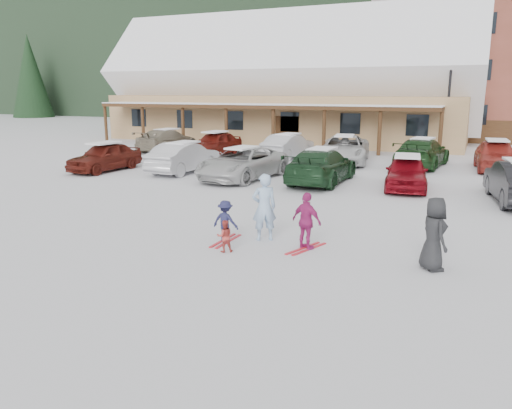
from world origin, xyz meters
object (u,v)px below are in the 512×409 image
at_px(child_navy, 225,221).
at_px(parked_car_4, 406,172).
at_px(parked_car_7, 167,140).
at_px(adult_skier, 264,207).
at_px(toddler_red, 225,236).
at_px(parked_car_9, 288,146).
at_px(parked_car_12, 496,155).
at_px(bystander_dark, 434,234).
at_px(parked_car_11, 422,153).
at_px(parked_car_1, 184,157).
at_px(child_magenta, 307,221).
at_px(parked_car_3, 321,166).
at_px(lamp_post, 448,103).
at_px(parked_car_2, 243,163).
at_px(parked_car_0, 105,157).
at_px(parked_car_8, 215,144).
at_px(parked_car_10, 344,149).
at_px(day_lodge, 286,91).

xyz_separation_m(child_navy, parked_car_4, (3.47, 9.68, 0.13)).
height_order(parked_car_4, parked_car_7, parked_car_7).
height_order(adult_skier, toddler_red, adult_skier).
xyz_separation_m(parked_car_9, parked_car_12, (11.38, -0.24, 0.06)).
xyz_separation_m(bystander_dark, parked_car_11, (-1.94, 16.28, -0.08)).
relative_size(parked_car_1, parked_car_4, 1.11).
relative_size(child_magenta, parked_car_3, 0.29).
height_order(adult_skier, parked_car_7, adult_skier).
distance_m(lamp_post, bystander_dark, 23.14).
bearing_deg(lamp_post, child_magenta, -94.80).
bearing_deg(parked_car_2, parked_car_1, 178.52).
distance_m(parked_car_0, parked_car_3, 11.14).
distance_m(child_navy, parked_car_12, 17.97).
bearing_deg(parked_car_0, parked_car_7, 106.17).
distance_m(bystander_dark, parked_car_9, 19.44).
relative_size(child_magenta, bystander_dark, 0.88).
height_order(parked_car_8, parked_car_12, parked_car_12).
bearing_deg(parked_car_8, parked_car_3, -30.75).
xyz_separation_m(adult_skier, bystander_dark, (4.43, -0.57, -0.08)).
relative_size(toddler_red, parked_car_1, 0.18).
height_order(parked_car_1, parked_car_2, parked_car_1).
bearing_deg(adult_skier, parked_car_10, -118.74).
bearing_deg(parked_car_11, bystander_dark, 103.16).
xyz_separation_m(day_lodge, parked_car_12, (15.58, -10.88, -3.16)).
xyz_separation_m(lamp_post, parked_car_7, (-17.23, -6.20, -2.49)).
xyz_separation_m(parked_car_2, parked_car_3, (3.63, 0.51, 0.03)).
bearing_deg(adult_skier, bystander_dark, 137.76).
bearing_deg(bystander_dark, parked_car_2, 13.14).
height_order(day_lodge, parked_car_2, day_lodge).
xyz_separation_m(child_magenta, parked_car_1, (-9.53, 9.37, 0.00)).
bearing_deg(bystander_dark, parked_car_8, 9.76).
height_order(parked_car_1, parked_car_7, parked_car_1).
relative_size(adult_skier, parked_car_9, 0.42).
bearing_deg(parked_car_8, parked_car_12, 7.08).
height_order(lamp_post, parked_car_7, lamp_post).
bearing_deg(day_lodge, lamp_post, -19.33).
relative_size(parked_car_0, parked_car_9, 0.95).
bearing_deg(parked_car_3, bystander_dark, 120.57).
distance_m(bystander_dark, parked_car_8, 21.63).
bearing_deg(lamp_post, parked_car_10, -125.59).
distance_m(day_lodge, parked_car_10, 14.14).
bearing_deg(parked_car_9, lamp_post, -137.71).
bearing_deg(day_lodge, bystander_dark, -63.07).
relative_size(lamp_post, parked_car_4, 1.38).
height_order(child_magenta, parked_car_8, child_magenta).
xyz_separation_m(bystander_dark, parked_car_2, (-9.14, 9.10, -0.12)).
bearing_deg(adult_skier, parked_car_12, -145.72).
distance_m(child_navy, parked_car_9, 17.37).
xyz_separation_m(child_navy, parked_car_2, (-3.80, 9.08, 0.16)).
height_order(adult_skier, parked_car_1, adult_skier).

